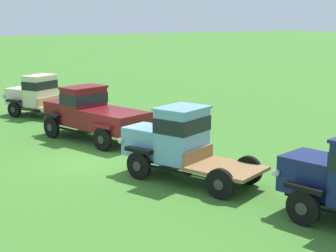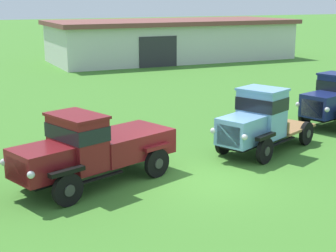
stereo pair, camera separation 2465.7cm
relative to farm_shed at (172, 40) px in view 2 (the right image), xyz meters
The scene contains 4 objects.
ground_plane 30.87m from the farm_shed, 113.59° to the right, with size 240.00×240.00×0.00m, color #3D7528.
farm_shed is the anchor object (origin of this frame).
vintage_truck_second_in_line 31.17m from the farm_shed, 119.67° to the right, with size 5.37×3.39×2.17m.
vintage_truck_midrow_center 28.19m from the farm_shed, 109.24° to the right, with size 4.92×3.31×2.30m.
Camera 2 is at (-7.21, -12.86, 5.36)m, focal length 55.00 mm.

